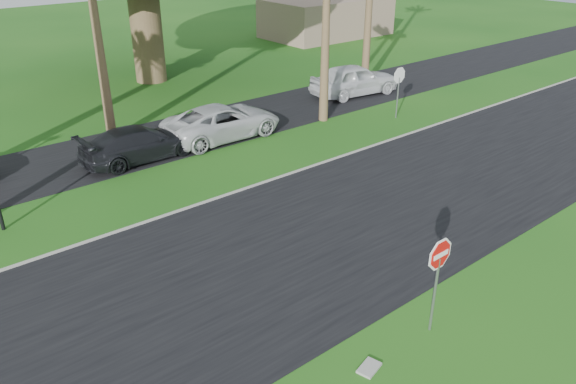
# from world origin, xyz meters

# --- Properties ---
(ground) EXTENTS (120.00, 120.00, 0.00)m
(ground) POSITION_xyz_m (0.00, 0.00, 0.00)
(ground) COLOR #194E13
(ground) RESTS_ON ground
(road) EXTENTS (120.00, 8.00, 0.02)m
(road) POSITION_xyz_m (0.00, 2.00, 0.01)
(road) COLOR black
(road) RESTS_ON ground
(parking_strip) EXTENTS (120.00, 5.00, 0.02)m
(parking_strip) POSITION_xyz_m (0.00, 12.50, 0.01)
(parking_strip) COLOR black
(parking_strip) RESTS_ON ground
(curb) EXTENTS (120.00, 0.12, 0.06)m
(curb) POSITION_xyz_m (0.00, 6.05, 0.03)
(curb) COLOR gray
(curb) RESTS_ON ground
(stop_sign_near) EXTENTS (1.05, 0.07, 2.62)m
(stop_sign_near) POSITION_xyz_m (0.50, -3.00, 1.77)
(stop_sign_near) COLOR gray
(stop_sign_near) RESTS_ON ground
(stop_sign_far) EXTENTS (1.05, 0.07, 2.62)m
(stop_sign_far) POSITION_xyz_m (12.00, 8.00, 1.77)
(stop_sign_far) COLOR gray
(stop_sign_far) RESTS_ON ground
(building_far) EXTENTS (10.00, 6.00, 3.00)m
(building_far) POSITION_xyz_m (24.00, 26.00, 1.50)
(building_far) COLOR gray
(building_far) RESTS_ON ground
(car_dark) EXTENTS (4.79, 2.05, 1.38)m
(car_dark) POSITION_xyz_m (-0.10, 11.00, 0.69)
(car_dark) COLOR black
(car_dark) RESTS_ON ground
(car_minivan) EXTENTS (5.35, 2.50, 1.48)m
(car_minivan) POSITION_xyz_m (3.90, 11.01, 0.74)
(car_minivan) COLOR silver
(car_minivan) RESTS_ON ground
(car_pickup) EXTENTS (5.29, 2.76, 1.72)m
(car_pickup) POSITION_xyz_m (13.20, 12.08, 0.86)
(car_pickup) COLOR silver
(car_pickup) RESTS_ON ground
(utility_slab) EXTENTS (0.62, 0.48, 0.06)m
(utility_slab) POSITION_xyz_m (-1.57, -2.99, 0.03)
(utility_slab) COLOR gray
(utility_slab) RESTS_ON ground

